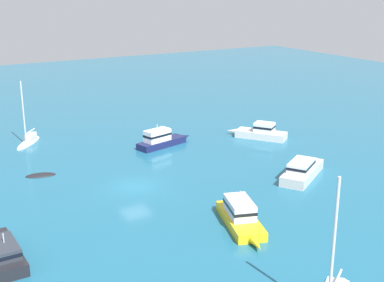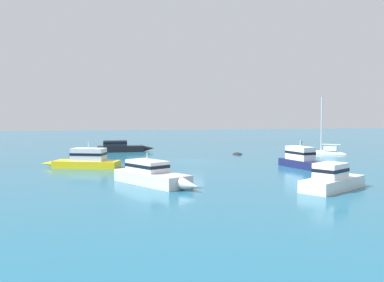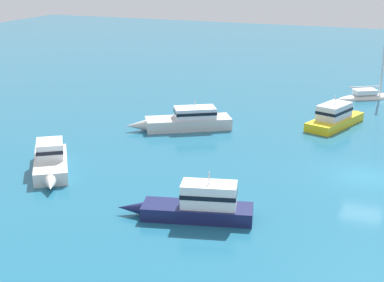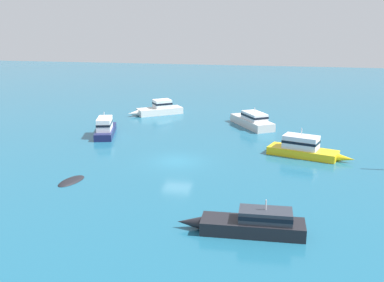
# 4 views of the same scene
# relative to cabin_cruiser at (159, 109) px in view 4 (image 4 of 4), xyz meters

# --- Properties ---
(ground_plane) EXTENTS (160.00, 160.00, 0.00)m
(ground_plane) POSITION_rel_cabin_cruiser_xyz_m (-6.58, 18.77, -0.70)
(ground_plane) COLOR #1E607F
(cabin_cruiser) EXTENTS (6.64, 5.27, 1.87)m
(cabin_cruiser) POSITION_rel_cabin_cruiser_xyz_m (0.00, 0.00, 0.00)
(cabin_cruiser) COLOR silver
(cabin_cruiser) RESTS_ON ground
(motor_cruiser) EXTENTS (3.16, 7.29, 2.62)m
(motor_cruiser) POSITION_rel_cabin_cruiser_xyz_m (2.88, 11.35, 0.11)
(motor_cruiser) COLOR #191E4C
(motor_cruiser) RESTS_ON ground
(launch) EXTENTS (5.75, 7.92, 2.29)m
(launch) POSITION_rel_cabin_cruiser_xyz_m (-12.14, 4.33, 0.01)
(launch) COLOR silver
(launch) RESTS_ON ground
(skiff) EXTENTS (1.88, 2.98, 0.43)m
(skiff) POSITION_rel_cabin_cruiser_xyz_m (0.34, 25.23, -0.70)
(skiff) COLOR black
(skiff) RESTS_ON ground
(launch_1) EXTENTS (7.71, 3.96, 2.59)m
(launch_1) POSITION_rel_cabin_cruiser_xyz_m (-17.52, 15.15, 0.06)
(launch_1) COLOR yellow
(launch_1) RESTS_ON ground
(motor_cruiser_1) EXTENTS (7.54, 1.98, 2.15)m
(motor_cruiser_1) POSITION_rel_cabin_cruiser_xyz_m (-13.87, 31.36, -0.06)
(motor_cruiser_1) COLOR black
(motor_cruiser_1) RESTS_ON ground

